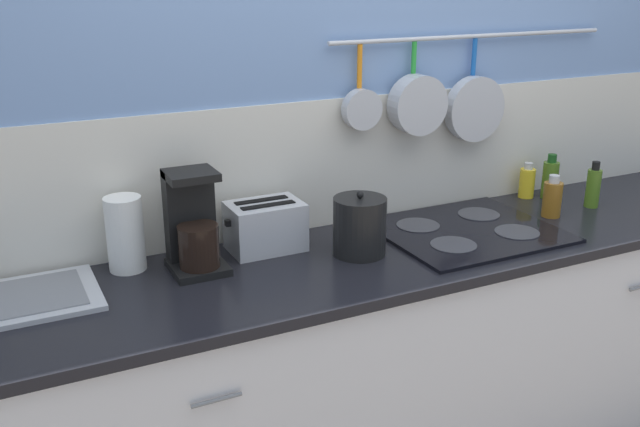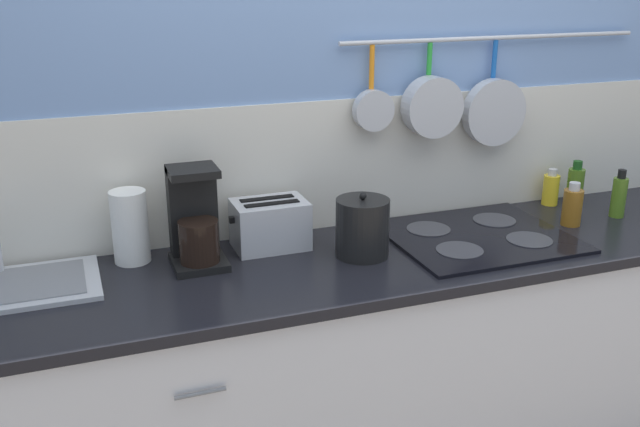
{
  "view_description": "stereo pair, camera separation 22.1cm",
  "coord_description": "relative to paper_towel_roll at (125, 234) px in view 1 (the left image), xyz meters",
  "views": [
    {
      "loc": [
        -1.27,
        -1.87,
        1.8
      ],
      "look_at": [
        -0.35,
        0.0,
        1.07
      ],
      "focal_mm": 40.0,
      "sensor_mm": 36.0,
      "label": 1
    },
    {
      "loc": [
        -1.07,
        -1.96,
        1.8
      ],
      "look_at": [
        -0.35,
        0.0,
        1.07
      ],
      "focal_mm": 40.0,
      "sensor_mm": 36.0,
      "label": 2
    }
  ],
  "objects": [
    {
      "name": "paper_towel_roll",
      "position": [
        0.0,
        0.0,
        0.0
      ],
      "size": [
        0.11,
        0.11,
        0.24
      ],
      "color": "white",
      "rests_on": "countertop"
    },
    {
      "name": "bottle_cooking_wine",
      "position": [
        1.7,
        -0.03,
        -0.04
      ],
      "size": [
        0.06,
        0.06,
        0.18
      ],
      "color": "#4C721E",
      "rests_on": "countertop"
    },
    {
      "name": "kettle",
      "position": [
        0.71,
        -0.21,
        -0.02
      ],
      "size": [
        0.17,
        0.17,
        0.22
      ],
      "color": "black",
      "rests_on": "countertop"
    },
    {
      "name": "wall_back",
      "position": [
        0.91,
        0.12,
        0.25
      ],
      "size": [
        7.2,
        0.16,
        2.6
      ],
      "color": "#7293C6",
      "rests_on": "ground_plane"
    },
    {
      "name": "cabinet_base",
      "position": [
        0.91,
        -0.23,
        -0.59
      ],
      "size": [
        3.21,
        0.59,
        0.87
      ],
      "color": "silver",
      "rests_on": "ground_plane"
    },
    {
      "name": "bottle_hot_sauce",
      "position": [
        1.62,
        0.02,
        -0.05
      ],
      "size": [
        0.06,
        0.06,
        0.15
      ],
      "color": "yellow",
      "rests_on": "countertop"
    },
    {
      "name": "countertop",
      "position": [
        0.91,
        -0.23,
        -0.14
      ],
      "size": [
        3.25,
        0.62,
        0.03
      ],
      "color": "black",
      "rests_on": "cabinet_base"
    },
    {
      "name": "bottle_vinegar",
      "position": [
        1.54,
        -0.2,
        -0.05
      ],
      "size": [
        0.07,
        0.07,
        0.16
      ],
      "color": "#8C5919",
      "rests_on": "countertop"
    },
    {
      "name": "bottle_sesame_oil",
      "position": [
        1.77,
        -0.19,
        -0.04
      ],
      "size": [
        0.05,
        0.05,
        0.18
      ],
      "color": "#4C721E",
      "rests_on": "countertop"
    },
    {
      "name": "toaster",
      "position": [
        0.45,
        -0.03,
        -0.04
      ],
      "size": [
        0.26,
        0.17,
        0.17
      ],
      "color": "#B7BABF",
      "rests_on": "countertop"
    },
    {
      "name": "cooktop",
      "position": [
        1.15,
        -0.2,
        -0.11
      ],
      "size": [
        0.61,
        0.53,
        0.01
      ],
      "color": "black",
      "rests_on": "countertop"
    },
    {
      "name": "coffee_maker",
      "position": [
        0.19,
        -0.09,
        0.01
      ],
      "size": [
        0.17,
        0.18,
        0.32
      ],
      "color": "black",
      "rests_on": "countertop"
    }
  ]
}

